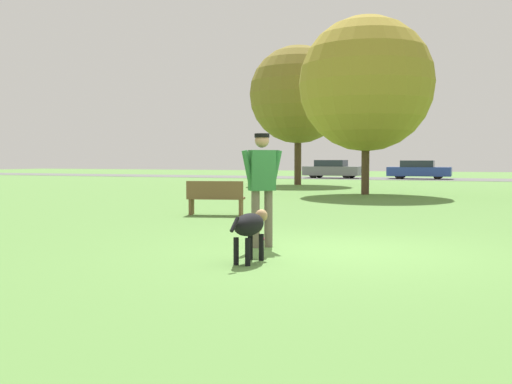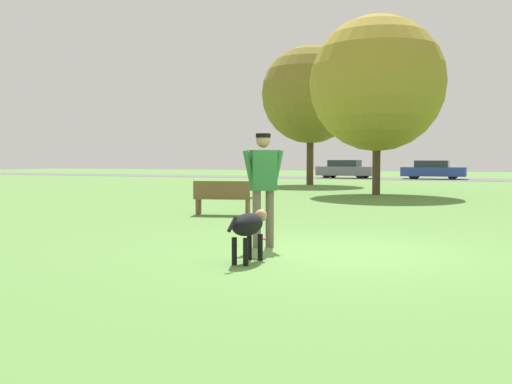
{
  "view_description": "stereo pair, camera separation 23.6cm",
  "coord_description": "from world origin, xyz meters",
  "px_view_note": "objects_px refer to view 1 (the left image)",
  "views": [
    {
      "loc": [
        2.33,
        -8.59,
        1.37
      ],
      "look_at": [
        -0.96,
        -0.68,
        0.9
      ],
      "focal_mm": 42.0,
      "sensor_mm": 36.0,
      "label": 1
    },
    {
      "loc": [
        2.55,
        -8.49,
        1.37
      ],
      "look_at": [
        -0.96,
        -0.68,
        0.9
      ],
      "focal_mm": 42.0,
      "sensor_mm": 36.0,
      "label": 2
    }
  ],
  "objects_px": {
    "park_bench": "(216,197)",
    "tree_far_left": "(298,95)",
    "tree_mid_center": "(366,84)",
    "frisbee": "(265,239)",
    "person": "(262,180)",
    "parked_car_grey": "(332,169)",
    "parked_car_blue": "(419,170)",
    "dog": "(250,226)"
  },
  "relations": [
    {
      "from": "dog",
      "to": "parked_car_blue",
      "type": "distance_m",
      "value": 35.26
    },
    {
      "from": "frisbee",
      "to": "tree_mid_center",
      "type": "height_order",
      "value": "tree_mid_center"
    },
    {
      "from": "person",
      "to": "tree_mid_center",
      "type": "relative_size",
      "value": 0.26
    },
    {
      "from": "parked_car_blue",
      "to": "tree_mid_center",
      "type": "bearing_deg",
      "value": -90.86
    },
    {
      "from": "tree_far_left",
      "to": "person",
      "type": "bearing_deg",
      "value": -72.79
    },
    {
      "from": "dog",
      "to": "parked_car_blue",
      "type": "height_order",
      "value": "parked_car_blue"
    },
    {
      "from": "tree_mid_center",
      "to": "frisbee",
      "type": "bearing_deg",
      "value": -84.85
    },
    {
      "from": "tree_mid_center",
      "to": "park_bench",
      "type": "relative_size",
      "value": 4.71
    },
    {
      "from": "dog",
      "to": "frisbee",
      "type": "distance_m",
      "value": 2.36
    },
    {
      "from": "tree_far_left",
      "to": "parked_car_grey",
      "type": "distance_m",
      "value": 12.35
    },
    {
      "from": "tree_mid_center",
      "to": "parked_car_blue",
      "type": "bearing_deg",
      "value": 91.39
    },
    {
      "from": "person",
      "to": "frisbee",
      "type": "distance_m",
      "value": 1.4
    },
    {
      "from": "park_bench",
      "to": "tree_far_left",
      "type": "bearing_deg",
      "value": -93.36
    },
    {
      "from": "person",
      "to": "parked_car_grey",
      "type": "bearing_deg",
      "value": 61.99
    },
    {
      "from": "person",
      "to": "parked_car_grey",
      "type": "xyz_separation_m",
      "value": [
        -8.04,
        33.44,
        -0.41
      ]
    },
    {
      "from": "tree_mid_center",
      "to": "tree_far_left",
      "type": "distance_m",
      "value": 9.06
    },
    {
      "from": "frisbee",
      "to": "park_bench",
      "type": "height_order",
      "value": "park_bench"
    },
    {
      "from": "frisbee",
      "to": "parked_car_grey",
      "type": "xyz_separation_m",
      "value": [
        -7.74,
        32.56,
        0.63
      ]
    },
    {
      "from": "tree_far_left",
      "to": "tree_mid_center",
      "type": "bearing_deg",
      "value": -54.57
    },
    {
      "from": "park_bench",
      "to": "parked_car_grey",
      "type": "bearing_deg",
      "value": -95.69
    },
    {
      "from": "person",
      "to": "frisbee",
      "type": "xyz_separation_m",
      "value": [
        -0.3,
        0.88,
        -1.04
      ]
    },
    {
      "from": "dog",
      "to": "parked_car_blue",
      "type": "bearing_deg",
      "value": 4.66
    },
    {
      "from": "frisbee",
      "to": "tree_far_left",
      "type": "height_order",
      "value": "tree_far_left"
    },
    {
      "from": "frisbee",
      "to": "parked_car_blue",
      "type": "relative_size",
      "value": 0.05
    },
    {
      "from": "person",
      "to": "tree_far_left",
      "type": "distance_m",
      "value": 23.21
    },
    {
      "from": "person",
      "to": "parked_car_grey",
      "type": "relative_size",
      "value": 0.43
    },
    {
      "from": "person",
      "to": "tree_mid_center",
      "type": "xyz_separation_m",
      "value": [
        -1.53,
        14.51,
        3.21
      ]
    },
    {
      "from": "dog",
      "to": "tree_far_left",
      "type": "distance_m",
      "value": 24.66
    },
    {
      "from": "tree_mid_center",
      "to": "park_bench",
      "type": "height_order",
      "value": "tree_mid_center"
    },
    {
      "from": "tree_far_left",
      "to": "parked_car_blue",
      "type": "relative_size",
      "value": 1.72
    },
    {
      "from": "dog",
      "to": "frisbee",
      "type": "height_order",
      "value": "dog"
    },
    {
      "from": "park_bench",
      "to": "person",
      "type": "bearing_deg",
      "value": 108.61
    },
    {
      "from": "tree_far_left",
      "to": "parked_car_grey",
      "type": "bearing_deg",
      "value": 96.23
    },
    {
      "from": "dog",
      "to": "tree_far_left",
      "type": "height_order",
      "value": "tree_far_left"
    },
    {
      "from": "dog",
      "to": "park_bench",
      "type": "relative_size",
      "value": 0.73
    },
    {
      "from": "frisbee",
      "to": "tree_mid_center",
      "type": "xyz_separation_m",
      "value": [
        -1.23,
        13.63,
        4.26
      ]
    },
    {
      "from": "person",
      "to": "park_bench",
      "type": "distance_m",
      "value": 5.47
    },
    {
      "from": "person",
      "to": "parked_car_grey",
      "type": "height_order",
      "value": "person"
    },
    {
      "from": "dog",
      "to": "park_bench",
      "type": "xyz_separation_m",
      "value": [
        -3.42,
        5.83,
        -0.03
      ]
    },
    {
      "from": "parked_car_grey",
      "to": "park_bench",
      "type": "xyz_separation_m",
      "value": [
        4.99,
        -28.93,
        -0.19
      ]
    },
    {
      "from": "tree_far_left",
      "to": "parked_car_grey",
      "type": "xyz_separation_m",
      "value": [
        -1.26,
        11.56,
        -4.15
      ]
    },
    {
      "from": "frisbee",
      "to": "tree_mid_center",
      "type": "distance_m",
      "value": 14.33
    }
  ]
}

